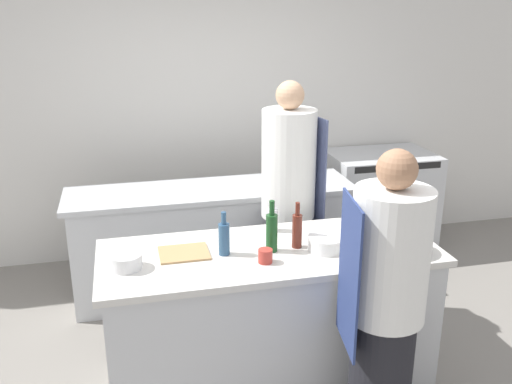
% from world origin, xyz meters
% --- Properties ---
extents(ground_plane, '(16.00, 16.00, 0.00)m').
position_xyz_m(ground_plane, '(0.00, 0.00, 0.00)').
color(ground_plane, gray).
extents(wall_back, '(8.00, 0.06, 2.80)m').
position_xyz_m(wall_back, '(0.00, 2.13, 1.40)').
color(wall_back, silver).
rests_on(wall_back, ground_plane).
extents(prep_counter, '(2.03, 0.80, 0.89)m').
position_xyz_m(prep_counter, '(0.00, 0.00, 0.45)').
color(prep_counter, silver).
rests_on(prep_counter, ground_plane).
extents(pass_counter, '(2.29, 0.61, 0.89)m').
position_xyz_m(pass_counter, '(-0.15, 1.24, 0.45)').
color(pass_counter, silver).
rests_on(pass_counter, ground_plane).
extents(oven_range, '(0.98, 0.68, 0.94)m').
position_xyz_m(oven_range, '(1.55, 1.74, 0.47)').
color(oven_range, silver).
rests_on(oven_range, ground_plane).
extents(chef_at_prep_near, '(0.43, 0.41, 1.65)m').
position_xyz_m(chef_at_prep_near, '(0.44, -0.66, 0.82)').
color(chef_at_prep_near, black).
rests_on(chef_at_prep_near, ground_plane).
extents(chef_at_stove, '(0.42, 0.41, 1.80)m').
position_xyz_m(chef_at_stove, '(0.32, 0.70, 0.90)').
color(chef_at_stove, black).
rests_on(chef_at_stove, ground_plane).
extents(bottle_olive_oil, '(0.06, 0.06, 0.29)m').
position_xyz_m(bottle_olive_oil, '(0.17, 0.00, 1.01)').
color(bottle_olive_oil, '#5B2319').
rests_on(bottle_olive_oil, prep_counter).
extents(bottle_vinegar, '(0.07, 0.07, 0.27)m').
position_xyz_m(bottle_vinegar, '(-0.28, 0.00, 1.00)').
color(bottle_vinegar, '#2D5175').
rests_on(bottle_vinegar, prep_counter).
extents(bottle_wine, '(0.07, 0.07, 0.20)m').
position_xyz_m(bottle_wine, '(0.09, 0.28, 0.98)').
color(bottle_wine, silver).
rests_on(bottle_wine, prep_counter).
extents(bottle_cooking_oil, '(0.07, 0.07, 0.32)m').
position_xyz_m(bottle_cooking_oil, '(0.01, -0.02, 1.02)').
color(bottle_cooking_oil, '#19471E').
rests_on(bottle_cooking_oil, prep_counter).
extents(bottle_sauce, '(0.08, 0.08, 0.22)m').
position_xyz_m(bottle_sauce, '(0.77, 0.20, 0.98)').
color(bottle_sauce, black).
rests_on(bottle_sauce, prep_counter).
extents(bowl_mixing_large, '(0.18, 0.18, 0.08)m').
position_xyz_m(bowl_mixing_large, '(-0.84, -0.06, 0.94)').
color(bowl_mixing_large, white).
rests_on(bowl_mixing_large, prep_counter).
extents(bowl_prep_small, '(0.22, 0.22, 0.09)m').
position_xyz_m(bowl_prep_small, '(0.33, -0.08, 0.94)').
color(bowl_prep_small, white).
rests_on(bowl_prep_small, prep_counter).
extents(bowl_ceramic_blue, '(0.28, 0.28, 0.08)m').
position_xyz_m(bowl_ceramic_blue, '(0.78, -0.21, 0.94)').
color(bowl_ceramic_blue, '#B7BABC').
rests_on(bowl_ceramic_blue, prep_counter).
extents(cup, '(0.08, 0.08, 0.08)m').
position_xyz_m(cup, '(-0.07, -0.16, 0.93)').
color(cup, '#B2382D').
rests_on(cup, prep_counter).
extents(cutting_board, '(0.29, 0.24, 0.01)m').
position_xyz_m(cutting_board, '(-0.51, 0.06, 0.90)').
color(cutting_board, tan).
rests_on(cutting_board, prep_counter).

